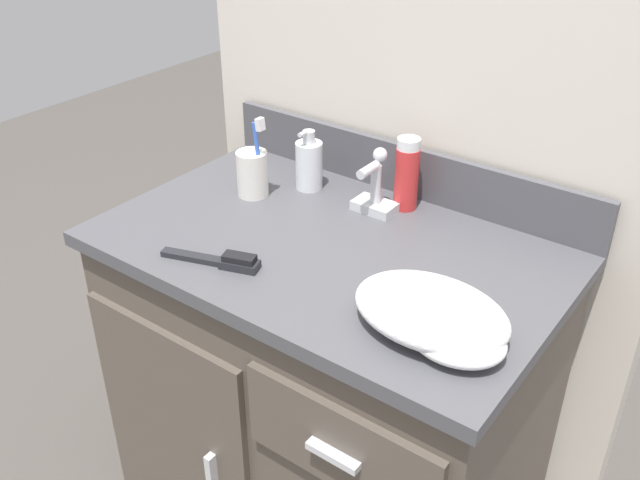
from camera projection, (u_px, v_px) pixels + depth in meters
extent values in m
cube|color=beige|center=(426.00, 33.00, 1.44)|extent=(1.08, 0.08, 2.20)
cube|color=brown|center=(328.00, 396.00, 1.58)|extent=(0.87, 0.52, 0.74)
cube|color=brown|center=(175.00, 439.00, 1.52)|extent=(0.42, 0.02, 0.59)
cube|color=brown|center=(339.00, 449.00, 1.18)|extent=(0.38, 0.02, 0.18)
cube|color=silver|center=(211.00, 472.00, 1.45)|extent=(0.02, 0.02, 0.09)
cube|color=silver|center=(333.00, 456.00, 1.17)|extent=(0.10, 0.02, 0.01)
cube|color=#4C4C51|center=(329.00, 249.00, 1.39)|extent=(0.90, 0.56, 0.03)
ellipsoid|color=#46464B|center=(328.00, 285.00, 1.43)|extent=(0.35, 0.27, 0.20)
cylinder|color=silver|center=(328.00, 323.00, 1.48)|extent=(0.03, 0.03, 0.01)
cube|color=#4C4C51|center=(402.00, 169.00, 1.54)|extent=(0.90, 0.02, 0.11)
cube|color=silver|center=(375.00, 206.00, 1.49)|extent=(0.09, 0.06, 0.02)
cylinder|color=silver|center=(376.00, 184.00, 1.46)|extent=(0.02, 0.02, 0.08)
cylinder|color=silver|center=(368.00, 170.00, 1.42)|extent=(0.02, 0.06, 0.02)
sphere|color=silver|center=(380.00, 155.00, 1.44)|extent=(0.03, 0.03, 0.03)
cylinder|color=white|center=(252.00, 174.00, 1.53)|extent=(0.07, 0.07, 0.10)
cylinder|color=blue|center=(259.00, 160.00, 1.50)|extent=(0.03, 0.01, 0.17)
cube|color=white|center=(260.00, 124.00, 1.46)|extent=(0.01, 0.02, 0.03)
cylinder|color=white|center=(309.00, 166.00, 1.56)|extent=(0.06, 0.06, 0.11)
cylinder|color=silver|center=(309.00, 137.00, 1.53)|extent=(0.03, 0.03, 0.03)
cylinder|color=silver|center=(304.00, 133.00, 1.51)|extent=(0.01, 0.03, 0.01)
cylinder|color=red|center=(406.00, 179.00, 1.47)|extent=(0.05, 0.05, 0.13)
cylinder|color=white|center=(409.00, 144.00, 1.43)|extent=(0.05, 0.05, 0.02)
cube|color=#232328|center=(192.00, 257.00, 1.33)|extent=(0.12, 0.06, 0.01)
cube|color=#232328|center=(240.00, 265.00, 1.30)|extent=(0.08, 0.05, 0.02)
cube|color=black|center=(239.00, 258.00, 1.29)|extent=(0.07, 0.04, 0.01)
ellipsoid|color=white|center=(431.00, 311.00, 1.13)|extent=(0.26, 0.19, 0.07)
ellipsoid|color=white|center=(457.00, 338.00, 1.09)|extent=(0.16, 0.13, 0.05)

